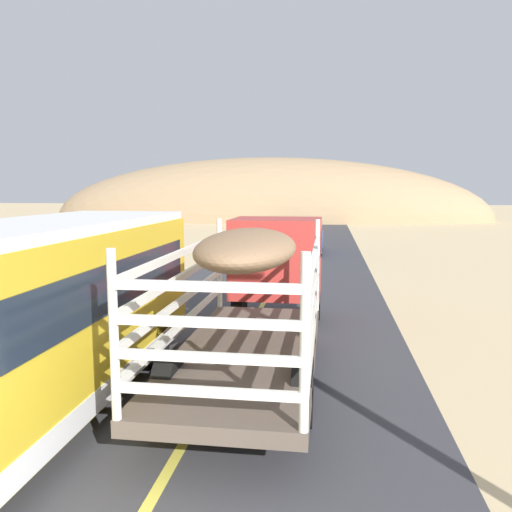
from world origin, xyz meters
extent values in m
cube|color=#B2332D|center=(0.62, 11.43, 1.82)|extent=(2.50, 2.20, 2.20)
cube|color=#192333|center=(0.62, 11.43, 2.27)|extent=(2.53, 1.54, 0.70)
cube|color=brown|center=(0.62, 6.03, 0.72)|extent=(2.50, 6.40, 0.24)
cylinder|color=silver|center=(-0.57, 9.17, 1.94)|extent=(0.12, 0.12, 2.20)
cylinder|color=silver|center=(1.81, 9.17, 1.94)|extent=(0.12, 0.12, 2.20)
cylinder|color=silver|center=(-0.57, 2.89, 1.94)|extent=(0.12, 0.12, 2.20)
cylinder|color=silver|center=(1.81, 2.89, 1.94)|extent=(0.12, 0.12, 2.20)
cube|color=silver|center=(-0.59, 6.03, 1.28)|extent=(0.08, 6.30, 0.12)
cube|color=silver|center=(1.83, 6.03, 1.28)|extent=(0.08, 6.30, 0.12)
cube|color=silver|center=(0.62, 2.87, 1.28)|extent=(2.40, 0.08, 0.12)
cube|color=silver|center=(-0.59, 6.03, 1.72)|extent=(0.08, 6.30, 0.12)
cube|color=silver|center=(1.83, 6.03, 1.72)|extent=(0.08, 6.30, 0.12)
cube|color=silver|center=(0.62, 2.87, 1.72)|extent=(2.40, 0.08, 0.12)
cube|color=silver|center=(-0.59, 6.03, 2.16)|extent=(0.08, 6.30, 0.12)
cube|color=silver|center=(1.83, 6.03, 2.16)|extent=(0.08, 6.30, 0.12)
cube|color=silver|center=(0.62, 2.87, 2.16)|extent=(2.40, 0.08, 0.12)
cube|color=silver|center=(-0.59, 6.03, 2.60)|extent=(0.08, 6.30, 0.12)
cube|color=silver|center=(1.83, 6.03, 2.60)|extent=(0.08, 6.30, 0.12)
cube|color=silver|center=(0.62, 2.87, 2.60)|extent=(2.40, 0.08, 0.12)
ellipsoid|color=#8C6B4C|center=(0.62, 6.03, 2.69)|extent=(1.75, 3.84, 0.70)
cylinder|color=black|center=(-0.47, 11.43, 0.57)|extent=(0.32, 1.10, 1.10)
cylinder|color=black|center=(1.71, 11.43, 0.57)|extent=(0.32, 1.10, 1.10)
cylinder|color=black|center=(-0.47, 4.75, 0.57)|extent=(0.32, 1.10, 1.10)
cylinder|color=black|center=(1.71, 4.75, 0.57)|extent=(0.32, 1.10, 1.10)
cube|color=gold|center=(-2.61, 3.80, 1.72)|extent=(2.50, 10.00, 2.70)
cube|color=white|center=(-2.61, 3.80, 3.15)|extent=(2.45, 9.80, 0.16)
cube|color=#192333|center=(-2.61, 3.80, 2.19)|extent=(2.54, 9.20, 0.80)
cube|color=silver|center=(-2.61, 3.80, 0.57)|extent=(2.53, 9.80, 0.36)
cylinder|color=black|center=(-3.71, 7.05, 0.52)|extent=(0.30, 1.00, 1.00)
cylinder|color=black|center=(-1.51, 7.05, 0.52)|extent=(0.30, 1.00, 1.00)
cube|color=#264C8C|center=(0.81, 27.02, 0.70)|extent=(1.90, 4.60, 0.90)
cube|color=#264C8C|center=(0.81, 26.87, 1.55)|extent=(1.75, 3.59, 0.80)
cube|color=#192333|center=(0.81, 26.87, 1.57)|extent=(1.79, 3.22, 0.44)
cube|color=silver|center=(0.81, 24.80, 0.37)|extent=(1.86, 0.20, 0.24)
cube|color=red|center=(-0.02, 24.74, 0.88)|extent=(0.16, 0.06, 0.14)
cube|color=red|center=(1.64, 24.74, 0.88)|extent=(0.16, 0.06, 0.14)
cylinder|color=black|center=(-0.01, 28.44, 0.40)|extent=(0.26, 0.76, 0.76)
cylinder|color=black|center=(1.63, 28.44, 0.40)|extent=(0.26, 0.76, 0.76)
cylinder|color=black|center=(-0.01, 25.59, 0.40)|extent=(0.26, 0.76, 0.76)
cylinder|color=black|center=(1.63, 25.59, 0.40)|extent=(0.26, 0.76, 0.76)
ellipsoid|color=#997C5A|center=(-5.54, 58.38, 0.00)|extent=(52.95, 16.17, 14.87)
camera|label=1|loc=(2.06, -2.99, 3.77)|focal=35.82mm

